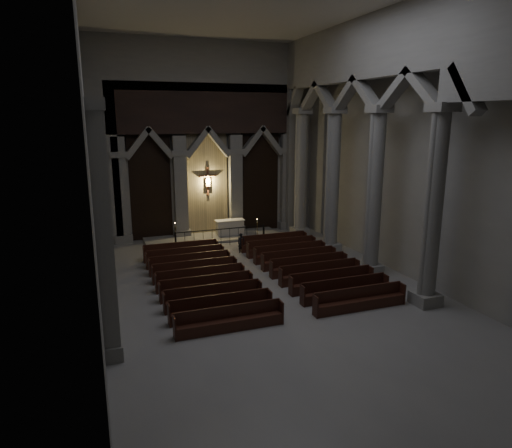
# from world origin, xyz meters

# --- Properties ---
(room) EXTENTS (24.00, 24.10, 12.00)m
(room) POSITION_xyz_m (0.00, 0.00, 7.60)
(room) COLOR gray
(room) RESTS_ON ground
(sanctuary_wall) EXTENTS (14.00, 0.77, 12.00)m
(sanctuary_wall) POSITION_xyz_m (0.00, 11.54, 6.62)
(sanctuary_wall) COLOR gray
(sanctuary_wall) RESTS_ON ground
(right_arcade) EXTENTS (1.00, 24.00, 12.00)m
(right_arcade) POSITION_xyz_m (5.50, 1.33, 7.83)
(right_arcade) COLOR gray
(right_arcade) RESTS_ON ground
(left_pilasters) EXTENTS (0.60, 13.00, 8.03)m
(left_pilasters) POSITION_xyz_m (-6.75, 3.50, 3.91)
(left_pilasters) COLOR gray
(left_pilasters) RESTS_ON ground
(sanctuary_step) EXTENTS (8.50, 2.60, 0.15)m
(sanctuary_step) POSITION_xyz_m (0.00, 10.60, 0.07)
(sanctuary_step) COLOR gray
(sanctuary_step) RESTS_ON ground
(altar) EXTENTS (1.86, 0.75, 0.95)m
(altar) POSITION_xyz_m (1.13, 10.72, 0.63)
(altar) COLOR beige
(altar) RESTS_ON sanctuary_step
(altar_rail) EXTENTS (5.50, 0.09, 1.08)m
(altar_rail) POSITION_xyz_m (0.00, 8.77, 0.72)
(altar_rail) COLOR black
(altar_rail) RESTS_ON ground
(candle_stand_left) EXTENTS (0.25, 0.25, 1.51)m
(candle_stand_left) POSITION_xyz_m (-2.60, 9.36, 0.41)
(candle_stand_left) COLOR olive
(candle_stand_left) RESTS_ON ground
(candle_stand_right) EXTENTS (0.23, 0.23, 1.33)m
(candle_stand_right) POSITION_xyz_m (2.51, 9.38, 0.36)
(candle_stand_right) COLOR olive
(candle_stand_right) RESTS_ON ground
(pews) EXTENTS (9.43, 9.54, 0.90)m
(pews) POSITION_xyz_m (0.00, 2.55, 0.29)
(pews) COLOR black
(pews) RESTS_ON ground
(worshipper) EXTENTS (0.43, 0.30, 1.11)m
(worshipper) POSITION_xyz_m (0.72, 7.09, 0.56)
(worshipper) COLOR black
(worshipper) RESTS_ON ground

